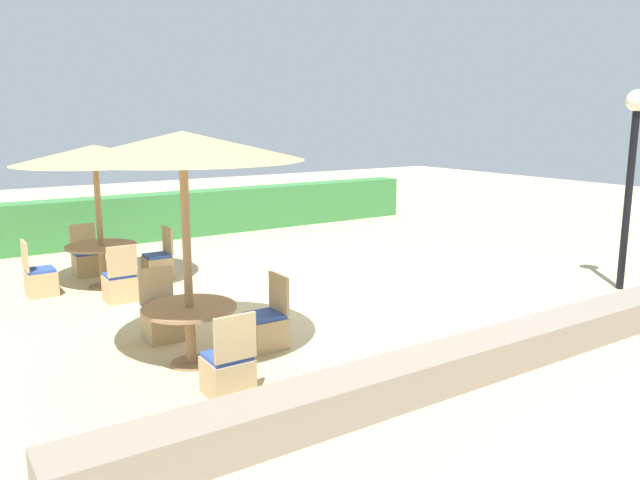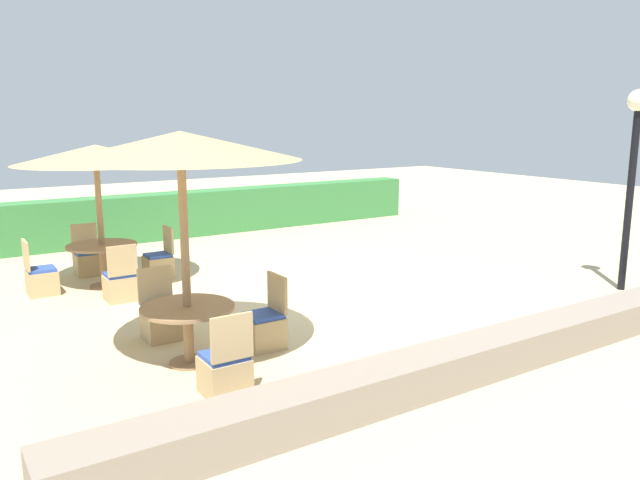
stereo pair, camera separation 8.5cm
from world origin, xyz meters
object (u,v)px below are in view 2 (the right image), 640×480
Objects in this scene: patio_chair_back_left_south at (120,285)px; patio_chair_back_left_west at (41,279)px; round_table_front_left at (188,318)px; patio_chair_front_left_north at (161,319)px; parasol_front_left at (180,147)px; patio_chair_front_left_east at (264,327)px; patio_chair_back_left_east at (159,264)px; parasol_back_left at (96,155)px; round_table_back_left at (102,252)px; patio_chair_front_left_south at (225,371)px; lamp_post at (634,150)px; patio_chair_back_left_north at (88,261)px.

patio_chair_back_left_west is at bearing 133.61° from patio_chair_back_left_south.
patio_chair_front_left_north reaches higher than round_table_front_left.
parasol_front_left reaches higher than patio_chair_front_left_east.
patio_chair_back_left_west is (-1.99, 0.01, 0.00)m from patio_chair_back_left_east.
parasol_back_left is 2.26× the size of round_table_back_left.
patio_chair_front_left_east is at bearing -0.43° from round_table_front_left.
patio_chair_front_left_east is (1.00, 1.00, 0.00)m from patio_chair_front_left_south.
patio_chair_back_left_east is 1.00× the size of patio_chair_back_left_south.
parasol_back_left is at bearing 145.83° from lamp_post.
parasol_back_left is (0.04, 4.06, -0.30)m from parasol_front_left.
patio_chair_front_left_south is at bearing 135.06° from patio_chair_front_left_east.
parasol_front_left is at bearing 89.57° from patio_chair_front_left_east.
patio_chair_back_left_east and patio_chair_back_left_west have the same top height.
patio_chair_back_left_south is at bearing 136.67° from patio_chair_back_left_east.
parasol_back_left reaches higher than patio_chair_front_left_north.
patio_chair_back_left_north is 1.00× the size of patio_chair_back_left_south.
patio_chair_front_left_north and patio_chair_back_left_west have the same top height.
parasol_back_left reaches higher than round_table_front_left.
parasol_back_left reaches higher than patio_chair_front_left_south.
round_table_back_left is (-7.32, 4.97, -1.75)m from lamp_post.
parasol_back_left is at bearing -90.47° from patio_chair_front_left_north.
lamp_post is 3.57× the size of patio_chair_back_left_north.
parasol_front_left is 2.94× the size of patio_chair_back_left_west.
patio_chair_front_left_north and patio_chair_back_left_east have the same top height.
patio_chair_back_left_south reaches higher than round_table_back_left.
round_table_front_left is 4.25m from patio_chair_back_left_east.
lamp_post reaches higher than patio_chair_front_left_north.
round_table_front_left is (-7.37, 0.91, -1.79)m from lamp_post.
round_table_back_left is at bearing 91.37° from patio_chair_back_left_north.
patio_chair_back_left_west is at bearing 103.05° from parasol_front_left.
patio_chair_back_left_east is (0.03, 4.11, 0.00)m from patio_chair_front_left_east.
round_table_back_left is at bearing 13.33° from patio_chair_front_left_east.
patio_chair_front_left_south is 2.03m from patio_chair_front_left_north.
round_table_front_left is at bearing 89.07° from patio_chair_front_left_north.
patio_chair_back_left_west is (-0.96, 5.12, 0.00)m from patio_chair_front_left_south.
patio_chair_front_left_south is 1.00× the size of patio_chair_back_left_south.
parasol_front_left is at bearing -90.59° from round_table_back_left.
patio_chair_front_left_north reaches higher than round_table_back_left.
patio_chair_back_left_west is (-0.99, 0.05, -0.34)m from round_table_back_left.
round_table_back_left is 1.26× the size of patio_chair_back_left_south.
patio_chair_front_left_south is at bearing 89.93° from patio_chair_back_left_north.
patio_chair_front_left_east is 4.56m from patio_chair_back_left_west.
parasol_front_left is at bearing -90.59° from parasol_back_left.
patio_chair_back_left_west is at bearing 148.86° from lamp_post.
round_table_front_left is at bearing 165.81° from patio_chair_back_left_east.
patio_chair_front_left_north is 2.04m from patio_chair_back_left_south.
patio_chair_front_left_east is at bearing 171.90° from lamp_post.
patio_chair_back_left_east is (1.02, 3.09, 0.00)m from patio_chair_front_left_north.
patio_chair_front_left_east is 1.00× the size of patio_chair_back_left_west.
parasol_back_left is 2.23m from patio_chair_back_left_east.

